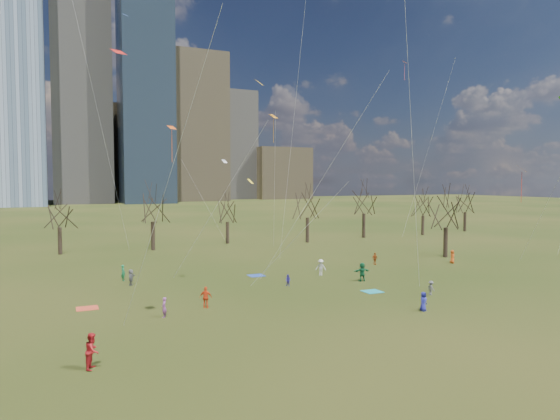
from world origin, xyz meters
name	(u,v)px	position (x,y,z in m)	size (l,w,h in m)	color
ground	(347,313)	(0.00, 0.00, 0.00)	(500.00, 500.00, 0.00)	black
downtown_skyline	(94,116)	(-2.43, 210.64, 39.01)	(212.50, 78.00, 118.00)	slate
bare_tree_row	(206,207)	(-0.09, 37.22, 6.12)	(113.04, 29.80, 9.50)	black
blanket_teal	(372,291)	(5.86, 5.18, 0.01)	(1.60, 1.50, 0.03)	teal
blanket_navy	(256,275)	(-0.73, 16.34, 0.01)	(1.60, 1.50, 0.03)	#2444A9
blanket_crimson	(87,308)	(-17.42, 9.33, 0.01)	(1.60, 1.50, 0.03)	#CA4228
person_0	(423,301)	(5.53, -1.87, 0.73)	(0.71, 0.46, 1.45)	#222596
person_2	(92,351)	(-17.90, -3.91, 0.95)	(0.92, 0.72, 1.89)	#B2191F
person_3	(431,288)	(9.69, 2.04, 0.61)	(0.79, 0.46, 1.23)	#5D5E62
person_4	(206,297)	(-9.10, 5.69, 0.83)	(0.97, 0.41, 1.66)	#F2481A
person_5	(362,272)	(7.65, 9.47, 0.91)	(1.69, 0.54, 1.82)	#16663B
person_7	(164,307)	(-12.55, 4.42, 0.72)	(0.53, 0.35, 1.45)	#A050A0
person_8	(288,280)	(0.05, 10.31, 0.55)	(0.53, 0.41, 1.09)	#2E239B
person_9	(321,267)	(5.44, 13.78, 0.83)	(1.07, 0.62, 1.66)	silver
person_10	(375,259)	(14.43, 16.99, 0.70)	(0.82, 0.34, 1.40)	#A74517
person_11	(131,277)	(-13.17, 16.75, 0.76)	(1.41, 0.45, 1.52)	slate
person_12	(452,257)	(23.33, 13.97, 0.80)	(0.78, 0.51, 1.59)	#DD5418
person_13	(123,273)	(-13.57, 19.26, 0.79)	(0.58, 0.38, 1.58)	#1B7D4A
kites_airborne	(306,138)	(3.79, 13.97, 14.09)	(59.20, 47.86, 36.81)	#FA5B15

